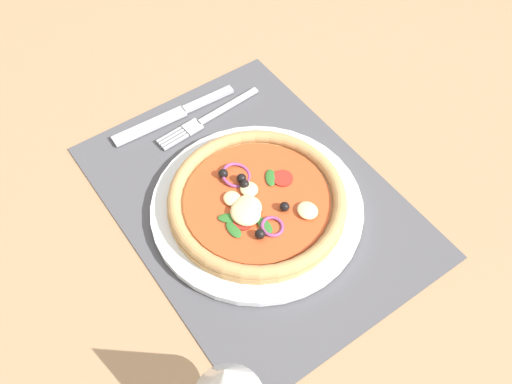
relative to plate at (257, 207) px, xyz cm
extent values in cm
cube|color=#9E7A56|center=(1.70, -0.68, -2.14)|extent=(190.00, 140.00, 2.40)
cube|color=#4C4C51|center=(1.70, -0.68, -0.74)|extent=(45.62, 33.56, 0.40)
cylinder|color=white|center=(0.00, 0.00, 0.00)|extent=(28.02, 28.02, 1.07)
cylinder|color=tan|center=(0.00, 0.00, 1.04)|extent=(23.40, 23.40, 1.00)
torus|color=tan|center=(0.00, 0.00, 1.90)|extent=(23.33, 23.33, 1.80)
cylinder|color=#C64C23|center=(0.00, 0.00, 1.69)|extent=(19.19, 19.19, 0.30)
ellipsoid|color=beige|center=(-1.22, 2.64, 2.46)|extent=(4.15, 3.74, 1.25)
ellipsoid|color=beige|center=(1.85, 0.08, 2.22)|extent=(2.56, 2.30, 0.77)
ellipsoid|color=beige|center=(-5.37, -4.03, 2.26)|extent=(2.86, 2.57, 0.86)
ellipsoid|color=beige|center=(-0.63, 1.81, 2.39)|extent=(3.73, 3.35, 1.12)
ellipsoid|color=beige|center=(1.37, 2.71, 2.21)|extent=(2.49, 2.24, 0.75)
sphere|color=black|center=(2.50, 0.23, 2.47)|extent=(1.26, 1.26, 1.26)
sphere|color=black|center=(3.54, 0.00, 2.48)|extent=(1.29, 1.29, 1.29)
sphere|color=black|center=(5.59, 1.54, 2.49)|extent=(1.31, 1.31, 1.31)
sphere|color=black|center=(-4.89, 3.01, 2.49)|extent=(1.31, 1.31, 1.31)
sphere|color=black|center=(-3.34, -1.91, 2.47)|extent=(1.27, 1.27, 1.27)
torus|color=#8E3D75|center=(-4.66, 0.96, 2.09)|extent=(3.05, 3.02, 1.02)
torus|color=#8E3D75|center=(4.66, 0.11, 2.09)|extent=(4.14, 4.05, 1.67)
cylinder|color=#A3281E|center=(-1.03, 1.68, 1.99)|extent=(2.73, 2.73, 0.30)
cylinder|color=#A3281E|center=(-1.90, 3.49, 1.99)|extent=(2.57, 2.57, 0.30)
cylinder|color=#A3281E|center=(0.70, -4.68, 1.99)|extent=(2.70, 2.70, 0.30)
ellipsoid|color=#2D6B28|center=(-2.22, 5.13, 2.04)|extent=(2.83, 1.46, 0.30)
ellipsoid|color=#2D6B28|center=(-3.94, 1.61, 2.04)|extent=(2.82, 1.45, 0.30)
ellipsoid|color=#2D6B28|center=(1.50, -3.44, 2.04)|extent=(3.12, 2.67, 0.30)
ellipsoid|color=#2D6B28|center=(-0.46, 4.66, 2.04)|extent=(2.81, 3.08, 0.30)
cube|color=#B2B5BA|center=(17.94, -7.36, -0.32)|extent=(1.76, 11.20, 0.44)
cube|color=#B2B5BA|center=(17.41, -0.54, -0.32)|extent=(2.39, 2.68, 0.44)
cube|color=#B2B5BA|center=(18.05, 2.94, -0.32)|extent=(0.65, 4.33, 0.44)
cube|color=#B2B5BA|center=(17.45, 2.89, -0.32)|extent=(0.65, 4.33, 0.44)
cube|color=#B2B5BA|center=(16.85, 2.85, -0.32)|extent=(0.65, 4.33, 0.44)
cube|color=#B2B5BA|center=(16.25, 2.80, -0.32)|extent=(0.65, 4.33, 0.44)
cube|color=#B2B5BA|center=(20.85, -5.60, -0.23)|extent=(1.62, 8.44, 0.62)
cube|color=#B2B5BA|center=(21.23, 4.40, -0.32)|extent=(2.45, 11.67, 0.44)
camera|label=1|loc=(-35.02, 24.92, 62.31)|focal=40.26mm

